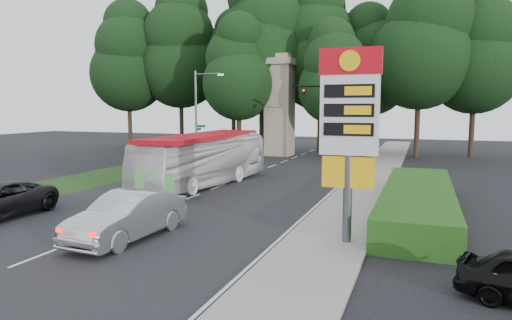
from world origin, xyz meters
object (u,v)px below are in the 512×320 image
(transit_bus, at_px, (204,160))
(sedan_silver, at_px, (128,216))
(streetlight_signs, at_px, (198,112))
(traffic_signal_mast, at_px, (347,109))
(monument, at_px, (280,105))
(gas_station_pylon, at_px, (349,119))

(transit_bus, xyz_separation_m, sedan_silver, (2.61, -11.42, -0.73))
(streetlight_signs, relative_size, sedan_silver, 1.52)
(traffic_signal_mast, bearing_deg, monument, 142.00)
(streetlight_signs, relative_size, monument, 0.80)
(traffic_signal_mast, bearing_deg, streetlight_signs, -171.08)
(transit_bus, height_order, sedan_silver, transit_bus)
(gas_station_pylon, distance_m, sedan_silver, 8.75)
(streetlight_signs, xyz_separation_m, sedan_silver, (8.49, -22.11, -3.57))
(gas_station_pylon, bearing_deg, sedan_silver, -164.76)
(gas_station_pylon, xyz_separation_m, monument, (-11.20, 28.01, 0.66))
(gas_station_pylon, height_order, streetlight_signs, streetlight_signs)
(gas_station_pylon, xyz_separation_m, transit_bus, (-10.31, 9.32, -2.85))
(traffic_signal_mast, distance_m, sedan_silver, 24.76)
(gas_station_pylon, relative_size, transit_bus, 0.60)
(monument, bearing_deg, gas_station_pylon, -68.20)
(gas_station_pylon, distance_m, streetlight_signs, 25.74)
(monument, bearing_deg, traffic_signal_mast, -38.00)
(traffic_signal_mast, relative_size, monument, 0.72)
(streetlight_signs, bearing_deg, transit_bus, -61.20)
(transit_bus, bearing_deg, streetlight_signs, 125.85)
(traffic_signal_mast, xyz_separation_m, sedan_silver, (-4.18, -24.10, -3.80))
(streetlight_signs, bearing_deg, sedan_silver, -69.00)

